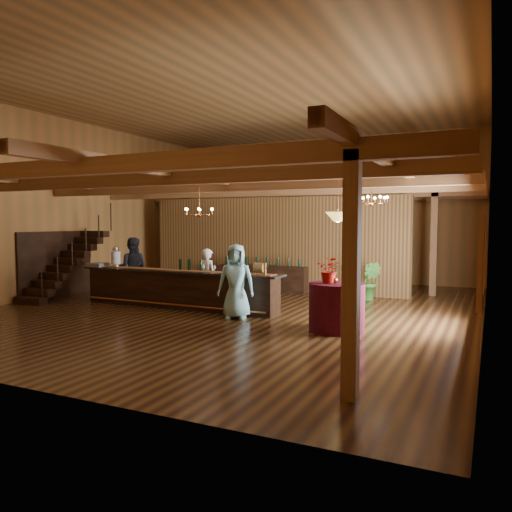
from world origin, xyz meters
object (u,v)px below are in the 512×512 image
at_px(guest, 236,282).
at_px(bartender, 208,277).
at_px(tasting_bar, 178,289).
at_px(raffle_drum, 260,268).
at_px(chandelier_right, 371,200).
at_px(chandelier_left, 199,211).
at_px(beverage_dispenser, 116,257).
at_px(round_table, 337,307).
at_px(floor_plant, 370,281).
at_px(pendant_lamp, 338,217).
at_px(staff_second, 132,268).
at_px(backbar_shelf, 262,279).

bearing_deg(guest, bartender, 122.86).
xyz_separation_m(tasting_bar, raffle_drum, (2.45, -0.10, 0.67)).
bearing_deg(chandelier_right, chandelier_left, -163.71).
distance_m(beverage_dispenser, round_table, 6.95).
height_order(guest, floor_plant, guest).
height_order(bartender, guest, guest).
relative_size(pendant_lamp, floor_plant, 0.80).
bearing_deg(staff_second, backbar_shelf, -159.80).
distance_m(pendant_lamp, guest, 2.95).
height_order(beverage_dispenser, round_table, beverage_dispenser).
distance_m(chandelier_left, bartender, 1.88).
xyz_separation_m(raffle_drum, chandelier_right, (2.39, 1.38, 1.66)).
bearing_deg(tasting_bar, chandelier_right, 16.04).
relative_size(beverage_dispenser, chandelier_left, 0.75).
height_order(raffle_drum, pendant_lamp, pendant_lamp).
bearing_deg(raffle_drum, tasting_bar, 177.71).
bearing_deg(guest, raffle_drum, 45.17).
relative_size(raffle_drum, chandelier_right, 0.43).
height_order(tasting_bar, chandelier_left, chandelier_left).
bearing_deg(backbar_shelf, tasting_bar, -103.84).
bearing_deg(raffle_drum, staff_second, 170.37).
distance_m(round_table, staff_second, 6.91).
bearing_deg(floor_plant, staff_second, -156.99).
relative_size(chandelier_left, pendant_lamp, 0.89).
xyz_separation_m(beverage_dispenser, raffle_drum, (4.64, -0.19, -0.11)).
distance_m(raffle_drum, round_table, 2.44).
bearing_deg(beverage_dispenser, tasting_bar, -2.49).
xyz_separation_m(chandelier_left, guest, (1.47, -0.76, -1.68)).
distance_m(round_table, chandelier_right, 3.23).
xyz_separation_m(chandelier_right, guest, (-2.72, -1.99, -1.95)).
bearing_deg(beverage_dispenser, chandelier_left, -0.82).
relative_size(raffle_drum, guest, 0.19).
distance_m(raffle_drum, backbar_shelf, 4.25).
bearing_deg(pendant_lamp, backbar_shelf, 129.68).
xyz_separation_m(backbar_shelf, staff_second, (-2.83, -3.06, 0.49)).
xyz_separation_m(chandelier_left, chandelier_right, (4.19, 1.23, 0.27)).
bearing_deg(beverage_dispenser, round_table, -8.67).
bearing_deg(chandelier_right, round_table, -95.27).
bearing_deg(tasting_bar, raffle_drum, -1.08).
xyz_separation_m(tasting_bar, beverage_dispenser, (-2.19, 0.10, 0.78)).
distance_m(chandelier_left, floor_plant, 5.39).
distance_m(beverage_dispenser, backbar_shelf, 4.76).
height_order(tasting_bar, guest, guest).
xyz_separation_m(raffle_drum, pendant_lamp, (2.19, -0.85, 1.23)).
height_order(raffle_drum, bartender, bartender).
distance_m(chandelier_left, staff_second, 3.24).
height_order(chandelier_left, chandelier_right, same).
bearing_deg(tasting_bar, beverage_dispenser, 178.72).
bearing_deg(tasting_bar, round_table, -10.32).
height_order(chandelier_right, floor_plant, chandelier_right).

